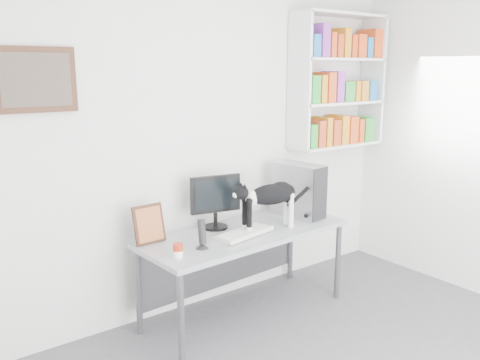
# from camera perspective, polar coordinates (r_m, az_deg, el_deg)

# --- Properties ---
(room) EXTENTS (4.01, 4.01, 2.70)m
(room) POSITION_cam_1_polar(r_m,az_deg,el_deg) (2.75, 19.41, -1.40)
(room) COLOR #545359
(room) RESTS_ON ground
(bookshelf) EXTENTS (1.03, 0.28, 1.24)m
(bookshelf) POSITION_cam_1_polar(r_m,az_deg,el_deg) (4.92, 10.97, 10.82)
(bookshelf) COLOR silver
(bookshelf) RESTS_ON room
(wall_art) EXTENTS (0.52, 0.04, 0.42)m
(wall_art) POSITION_cam_1_polar(r_m,az_deg,el_deg) (3.56, -21.99, 10.39)
(wall_art) COLOR #482817
(wall_art) RESTS_ON room
(desk) EXTENTS (1.75, 0.76, 0.71)m
(desk) POSITION_cam_1_polar(r_m,az_deg,el_deg) (4.15, 0.61, -10.44)
(desk) COLOR gray
(desk) RESTS_ON room
(monitor) EXTENTS (0.45, 0.28, 0.44)m
(monitor) POSITION_cam_1_polar(r_m,az_deg,el_deg) (4.04, -2.79, -2.43)
(monitor) COLOR black
(monitor) RESTS_ON desk
(keyboard) EXTENTS (0.52, 0.28, 0.04)m
(keyboard) POSITION_cam_1_polar(r_m,az_deg,el_deg) (3.92, 0.42, -5.99)
(keyboard) COLOR beige
(keyboard) RESTS_ON desk
(pc_tower) EXTENTS (0.27, 0.48, 0.46)m
(pc_tower) POSITION_cam_1_polar(r_m,az_deg,el_deg) (4.41, 6.54, -1.09)
(pc_tower) COLOR silver
(pc_tower) RESTS_ON desk
(speaker) EXTENTS (0.10, 0.10, 0.22)m
(speaker) POSITION_cam_1_polar(r_m,az_deg,el_deg) (3.63, -4.30, -6.03)
(speaker) COLOR black
(speaker) RESTS_ON desk
(leaning_print) EXTENTS (0.24, 0.11, 0.30)m
(leaning_print) POSITION_cam_1_polar(r_m,az_deg,el_deg) (3.78, -10.20, -4.81)
(leaning_print) COLOR #482817
(leaning_print) RESTS_ON desk
(soup_can) EXTENTS (0.07, 0.07, 0.10)m
(soup_can) POSITION_cam_1_polar(r_m,az_deg,el_deg) (3.49, -6.98, -7.89)
(soup_can) COLOR #A9240E
(soup_can) RESTS_ON desk
(cat) EXTENTS (0.64, 0.26, 0.39)m
(cat) POSITION_cam_1_polar(r_m,az_deg,el_deg) (4.02, 3.38, -2.94)
(cat) COLOR black
(cat) RESTS_ON desk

